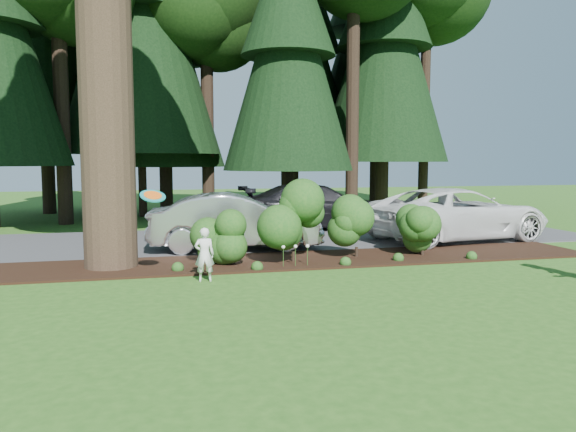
% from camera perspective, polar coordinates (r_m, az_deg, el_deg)
% --- Properties ---
extents(ground, '(80.00, 80.00, 0.00)m').
position_cam_1_polar(ground, '(11.39, 5.30, -7.43)').
color(ground, '#265217').
rests_on(ground, ground).
extents(mulch_bed, '(16.00, 2.50, 0.05)m').
position_cam_1_polar(mulch_bed, '(14.43, 1.07, -4.51)').
color(mulch_bed, black).
rests_on(mulch_bed, ground).
extents(driveway, '(22.00, 6.00, 0.03)m').
position_cam_1_polar(driveway, '(18.52, -2.31, -2.28)').
color(driveway, '#38383A').
rests_on(driveway, ground).
extents(shrub_row, '(6.53, 1.60, 1.61)m').
position_cam_1_polar(shrub_row, '(14.43, 4.14, -1.38)').
color(shrub_row, '#184916').
rests_on(shrub_row, ground).
extents(lily_cluster, '(0.69, 0.09, 0.57)m').
position_cam_1_polar(lily_cluster, '(13.47, 0.76, -3.22)').
color(lily_cluster, '#184916').
rests_on(lily_cluster, ground).
extents(tree_wall, '(25.66, 12.15, 17.09)m').
position_cam_1_polar(tree_wall, '(28.01, -5.70, 19.97)').
color(tree_wall, black).
rests_on(tree_wall, ground).
extents(car_silver_wagon, '(5.04, 2.22, 1.61)m').
position_cam_1_polar(car_silver_wagon, '(16.09, -5.39, -0.57)').
color(car_silver_wagon, silver).
rests_on(car_silver_wagon, driveway).
extents(car_white_suv, '(6.38, 3.66, 1.68)m').
position_cam_1_polar(car_white_suv, '(18.71, 16.78, 0.19)').
color(car_white_suv, silver).
rests_on(car_white_suv, driveway).
extents(car_dark_suv, '(5.77, 2.44, 1.66)m').
position_cam_1_polar(car_dark_suv, '(20.98, 2.98, 0.97)').
color(car_dark_suv, black).
rests_on(car_dark_suv, driveway).
extents(child, '(0.44, 0.31, 1.16)m').
position_cam_1_polar(child, '(12.10, -8.49, -3.89)').
color(child, silver).
rests_on(child, ground).
extents(frisbee, '(0.56, 0.50, 0.30)m').
position_cam_1_polar(frisbee, '(11.96, -13.58, 2.01)').
color(frisbee, '#178183').
rests_on(frisbee, ground).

